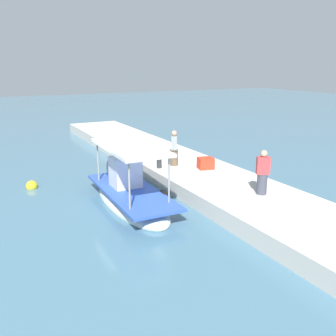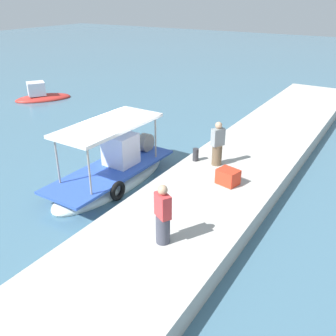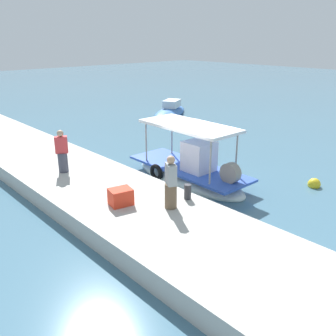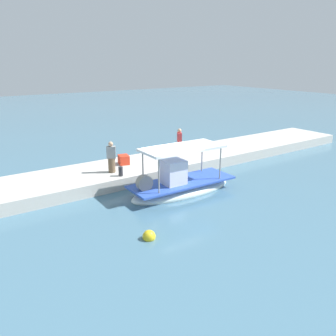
# 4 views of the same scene
# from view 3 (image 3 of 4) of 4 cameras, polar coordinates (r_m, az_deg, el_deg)

# --- Properties ---
(ground_plane) EXTENTS (120.00, 120.00, 0.00)m
(ground_plane) POSITION_cam_3_polar(r_m,az_deg,el_deg) (15.41, 4.55, -2.64)
(ground_plane) COLOR #456D84
(dock_quay) EXTENTS (36.00, 4.03, 0.66)m
(dock_quay) POSITION_cam_3_polar(r_m,az_deg,el_deg) (12.93, -7.21, -5.73)
(dock_quay) COLOR beige
(dock_quay) RESTS_ON ground_plane
(main_fishing_boat) EXTENTS (6.02, 2.21, 2.82)m
(main_fishing_boat) POSITION_cam_3_polar(r_m,az_deg,el_deg) (15.68, 3.42, -0.54)
(main_fishing_boat) COLOR silver
(main_fishing_boat) RESTS_ON ground_plane
(fisherman_near_bollard) EXTENTS (0.57, 0.53, 1.76)m
(fisherman_near_bollard) POSITION_cam_3_polar(r_m,az_deg,el_deg) (11.57, 0.44, -2.62)
(fisherman_near_bollard) COLOR brown
(fisherman_near_bollard) RESTS_ON dock_quay
(fisherman_by_crate) EXTENTS (0.53, 0.56, 1.75)m
(fisherman_by_crate) POSITION_cam_3_polar(r_m,az_deg,el_deg) (15.29, -16.20, 2.23)
(fisherman_by_crate) COLOR #404351
(fisherman_by_crate) RESTS_ON dock_quay
(mooring_bollard) EXTENTS (0.24, 0.24, 0.52)m
(mooring_bollard) POSITION_cam_3_polar(r_m,az_deg,el_deg) (12.42, 3.08, -3.71)
(mooring_bollard) COLOR #2D2D33
(mooring_bollard) RESTS_ON dock_quay
(cargo_crate) EXTENTS (0.72, 0.83, 0.55)m
(cargo_crate) POSITION_cam_3_polar(r_m,az_deg,el_deg) (12.09, -7.40, -4.47)
(cargo_crate) COLOR red
(cargo_crate) RESTS_ON dock_quay
(marker_buoy) EXTENTS (0.52, 0.52, 0.52)m
(marker_buoy) POSITION_cam_3_polar(r_m,az_deg,el_deg) (16.32, 21.85, -2.37)
(marker_buoy) COLOR yellow
(marker_buoy) RESTS_ON ground_plane
(moored_boat_near) EXTENTS (4.05, 5.47, 1.34)m
(moored_boat_near) POSITION_cam_3_polar(r_m,az_deg,el_deg) (29.30, 0.30, 8.74)
(moored_boat_near) COLOR #3C72C2
(moored_boat_near) RESTS_ON ground_plane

